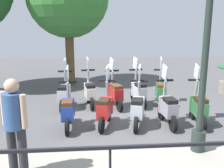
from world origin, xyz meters
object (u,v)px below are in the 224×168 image
Objects in this scene: scooter_near_3 at (105,108)px; scooter_far_3 at (90,92)px; scooter_far_1 at (139,91)px; scooter_far_4 at (64,94)px; scooter_near_0 at (198,107)px; scooter_far_2 at (115,93)px; scooter_near_1 at (168,107)px; lamp_post_near at (206,41)px; scooter_near_2 at (138,108)px; scooter_far_0 at (161,91)px; scooter_near_4 at (68,110)px; pedestrian_distant at (15,121)px.

scooter_far_3 is (1.69, 0.39, 0.00)m from scooter_near_3.
scooter_far_1 and scooter_far_4 have the same top height.
scooter_near_0 is 2.39m from scooter_near_3.
scooter_far_4 is at bearing 75.27° from scooter_far_2.
scooter_near_1 and scooter_far_3 have the same top height.
scooter_near_3 and scooter_far_2 have the same top height.
scooter_far_2 is (1.59, 1.99, 0.00)m from scooter_near_0.
scooter_near_1 is 3.18m from scooter_far_4.
lamp_post_near reaches higher than scooter_near_3.
scooter_near_3 is (0.07, 0.82, 0.00)m from scooter_near_2.
scooter_far_1 is (1.71, -0.34, 0.00)m from scooter_near_2.
lamp_post_near is 3.04× the size of scooter_far_0.
scooter_near_2 is 1.00× the size of scooter_far_4.
scooter_near_4 is at bearing -165.69° from scooter_far_4.
scooter_near_2 is 0.82m from scooter_near_3.
scooter_near_3 is (0.07, 1.59, 0.00)m from scooter_near_1.
scooter_far_2 is (-0.15, 0.77, 0.00)m from scooter_far_1.
scooter_near_2 and scooter_far_1 have the same top height.
scooter_near_4 is (2.23, -0.58, -0.60)m from pedestrian_distant.
scooter_near_2 is 1.00× the size of scooter_far_0.
scooter_near_0 is at bearing -131.25° from scooter_far_3.
scooter_near_3 and scooter_far_0 have the same top height.
scooter_near_4 is at bearing 57.91° from lamp_post_near.
pedestrian_distant reaches higher than scooter_far_3.
scooter_near_3 is (0.09, 2.38, 0.00)m from scooter_near_0.
scooter_near_0 and scooter_near_2 have the same top height.
pedestrian_distant is 1.03× the size of scooter_near_4.
scooter_far_3 is (3.98, -1.11, -0.60)m from pedestrian_distant.
scooter_near_1 is at bearing -178.88° from scooter_far_0.
pedestrian_distant reaches higher than scooter_near_3.
scooter_near_1 is at bearing 3.74° from lamp_post_near.
lamp_post_near is 4.35m from scooter_far_3.
scooter_near_0 is 0.80m from scooter_near_1.
scooter_near_3 is at bearing 93.73° from scooter_near_0.
scooter_near_1 is 1.00× the size of scooter_near_4.
lamp_post_near is 3.04× the size of scooter_near_0.
lamp_post_near reaches higher than scooter_far_3.
scooter_near_3 is at bearing 150.88° from scooter_far_2.
lamp_post_near is at bearing -179.86° from scooter_near_1.
scooter_far_4 is (1.57, 0.25, 0.00)m from scooter_near_4.
scooter_far_0 is 1.00× the size of scooter_far_4.
lamp_post_near is 2.40m from scooter_near_1.
scooter_near_1 and scooter_near_2 have the same top height.
scooter_far_2 is (1.56, -1.31, 0.00)m from scooter_near_4.
scooter_far_0 is at bearing -2.91° from lamp_post_near.
scooter_far_3 is (1.74, -0.53, 0.00)m from scooter_near_4.
scooter_near_2 is at bearing -153.99° from scooter_far_3.
scooter_far_1 is 1.56m from scooter_far_3.
scooter_near_3 is 1.00× the size of scooter_far_1.
scooter_far_2 is at bearing -40.75° from scooter_near_4.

